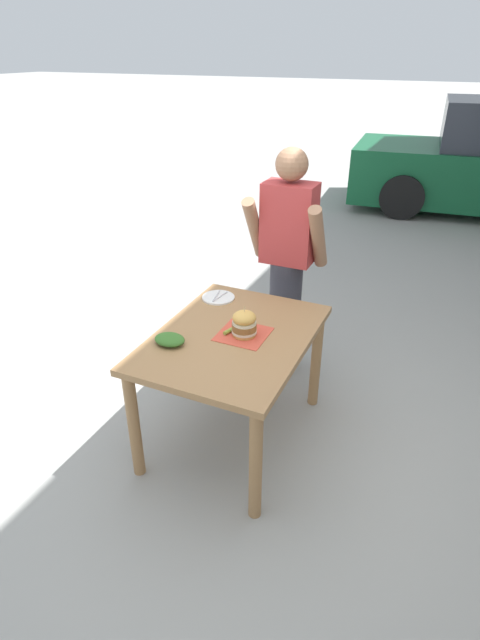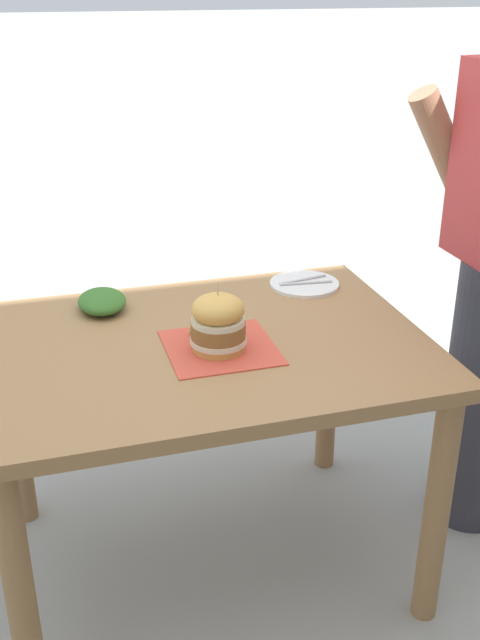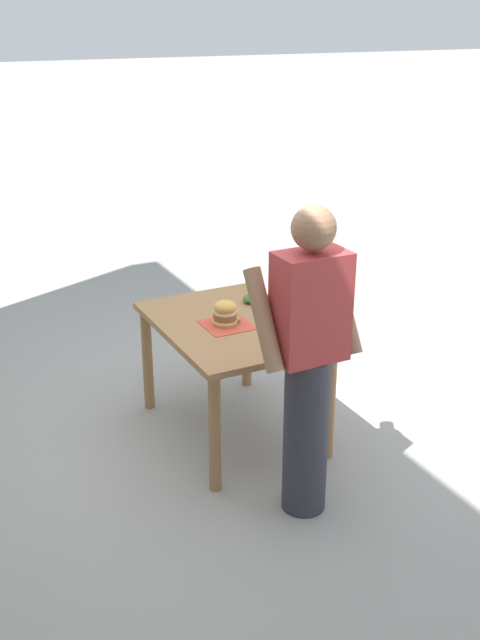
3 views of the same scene
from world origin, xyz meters
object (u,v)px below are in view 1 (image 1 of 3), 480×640
object	(u,v)px
side_plate_with_forks	(218,297)
diner_across_table	(287,263)
pickle_spear	(229,331)
patio_table	(233,352)
sandwich	(244,323)
side_salad	(170,339)

from	to	relation	value
side_plate_with_forks	diner_across_table	bearing A→B (deg)	58.02
pickle_spear	side_plate_with_forks	bearing A→B (deg)	124.08
patio_table	pickle_spear	world-z (taller)	pickle_spear
patio_table	sandwich	xyz separation A→B (m)	(0.06, 0.02, 0.20)
sandwich	pickle_spear	distance (m)	0.11
patio_table	sandwich	size ratio (longest dim) A/B	6.31
side_salad	diner_across_table	distance (m)	1.17
pickle_spear	diner_across_table	bearing A→B (deg)	87.28
sandwich	pickle_spear	size ratio (longest dim) A/B	2.46
sandwich	diner_across_table	world-z (taller)	diner_across_table
patio_table	pickle_spear	xyz separation A→B (m)	(-0.03, 0.01, 0.13)
pickle_spear	side_salad	bearing A→B (deg)	-136.37
sandwich	side_salad	world-z (taller)	sandwich
sandwich	diner_across_table	bearing A→B (deg)	93.29
side_plate_with_forks	patio_table	bearing A→B (deg)	-53.44
patio_table	sandwich	bearing A→B (deg)	20.28
patio_table	pickle_spear	distance (m)	0.14
pickle_spear	diner_across_table	xyz separation A→B (m)	(0.04, 0.89, 0.11)
side_plate_with_forks	diner_across_table	distance (m)	0.59
sandwich	side_plate_with_forks	bearing A→B (deg)	133.57
side_salad	diner_across_table	bearing A→B (deg)	75.19
patio_table	side_salad	size ratio (longest dim) A/B	6.64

